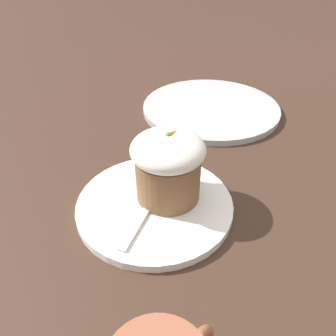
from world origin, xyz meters
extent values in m
plane|color=#3D281E|center=(0.00, 0.00, 0.00)|extent=(4.00, 4.00, 0.00)
cylinder|color=white|center=(0.00, 0.00, 0.01)|extent=(0.22, 0.22, 0.01)
cylinder|color=brown|center=(0.02, -0.01, 0.05)|extent=(0.09, 0.09, 0.07)
ellipsoid|color=white|center=(0.02, -0.01, 0.09)|extent=(0.10, 0.10, 0.04)
cone|color=orange|center=(0.03, -0.01, 0.11)|extent=(0.02, 0.01, 0.01)
sphere|color=green|center=(0.02, -0.01, 0.11)|extent=(0.01, 0.01, 0.01)
cube|color=silver|center=(-0.05, -0.01, 0.01)|extent=(0.09, 0.04, 0.00)
ellipsoid|color=silver|center=(0.01, 0.01, 0.02)|extent=(0.06, 0.05, 0.01)
cylinder|color=#B2B7BC|center=(0.31, 0.12, 0.01)|extent=(0.30, 0.30, 0.01)
camera|label=1|loc=(-0.25, -0.24, 0.33)|focal=35.00mm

